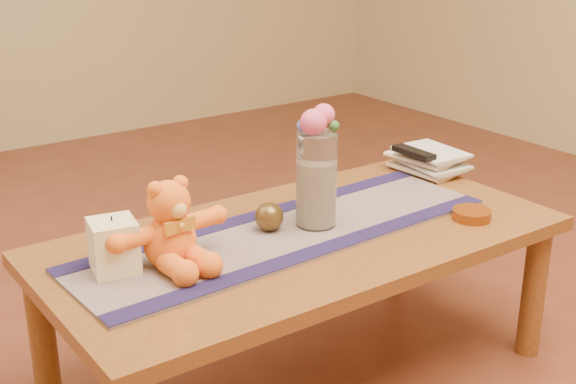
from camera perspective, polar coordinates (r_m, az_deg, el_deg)
floor at (r=2.29m, az=1.05°, el=-13.47°), size 5.50×5.50×0.00m
coffee_table_top at (r=2.09m, az=1.12°, el=-3.59°), size 1.40×0.70×0.04m
table_leg_fr at (r=2.42m, az=17.72°, el=-7.03°), size 0.07×0.07×0.41m
table_leg_bl at (r=2.17m, az=-17.69°, el=-10.31°), size 0.07×0.07×0.41m
table_leg_br at (r=2.76m, az=8.23°, el=-2.76°), size 0.07×0.07×0.41m
persian_runner at (r=2.07m, az=-0.09°, el=-3.06°), size 1.21×0.40×0.01m
runner_border_near at (r=1.97m, az=2.51°, el=-4.24°), size 1.20×0.11×0.00m
runner_border_far at (r=2.18m, az=-2.43°, el=-1.75°), size 1.20×0.11×0.00m
teddy_bear at (r=1.87m, az=-8.79°, el=-2.34°), size 0.32×0.27×0.21m
pillar_candle at (r=1.88m, az=-12.77°, el=-3.90°), size 0.12×0.12×0.13m
candle_wick at (r=1.85m, az=-12.93°, el=-1.93°), size 0.00×0.00×0.01m
glass_vase at (r=2.07m, az=2.12°, el=0.91°), size 0.11×0.11×0.26m
potpourri_fill at (r=2.09m, az=2.10°, el=-0.10°), size 0.09×0.09×0.18m
rose_left at (r=2.00m, az=1.89°, el=5.18°), size 0.07×0.07×0.07m
rose_right at (r=2.04m, az=2.65°, el=5.73°), size 0.06×0.06×0.06m
blue_flower_back at (r=2.06m, az=1.80°, el=5.39°), size 0.04×0.04×0.04m
blue_flower_side at (r=2.03m, az=1.15°, el=4.91°), size 0.04×0.04×0.04m
leaf_sprig at (r=2.04m, az=3.41°, el=4.91°), size 0.03×0.03×0.03m
bronze_ball at (r=2.07m, az=-1.40°, el=-1.84°), size 0.10×0.10×0.08m
book_bottom at (r=2.55m, az=9.04°, el=1.37°), size 0.18×0.23×0.02m
book_lower at (r=2.54m, az=9.20°, el=1.77°), size 0.18×0.24×0.02m
book_upper at (r=2.53m, az=8.94°, el=2.18°), size 0.19×0.24×0.02m
book_top at (r=2.53m, az=9.20°, el=2.60°), size 0.17×0.23×0.02m
tv_remote at (r=2.52m, az=9.29°, el=2.91°), size 0.05×0.16×0.02m
amber_dish at (r=2.23m, az=13.45°, el=-1.62°), size 0.14×0.14×0.03m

